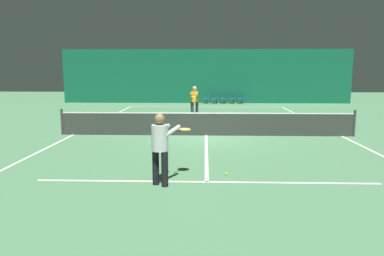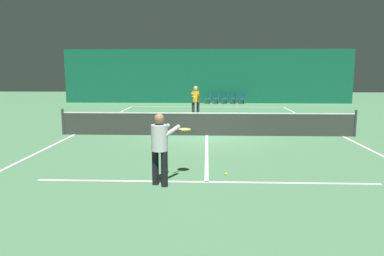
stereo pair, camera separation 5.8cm
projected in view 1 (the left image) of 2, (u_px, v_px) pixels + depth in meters
name	position (u px, v px, depth m)	size (l,w,h in m)	color
ground_plane	(206.00, 136.00, 15.30)	(60.00, 60.00, 0.00)	#4C7F56
backdrop_curtain	(206.00, 76.00, 29.83)	(23.00, 0.12, 4.27)	#0F5138
court_line_baseline_far	(206.00, 107.00, 27.05)	(11.00, 0.10, 0.00)	white
court_line_service_far	(206.00, 116.00, 21.62)	(8.25, 0.10, 0.00)	white
court_line_service_near	(207.00, 182.00, 8.98)	(8.25, 0.10, 0.00)	white
court_line_sideline_left	(73.00, 135.00, 15.49)	(0.10, 23.80, 0.00)	white
court_line_sideline_right	(342.00, 136.00, 15.11)	(0.10, 23.80, 0.00)	white
court_line_centre	(206.00, 135.00, 15.30)	(0.10, 12.80, 0.00)	white
tennis_net	(206.00, 123.00, 15.22)	(12.00, 0.10, 1.07)	#2D332D
player_near	(161.00, 144.00, 8.59)	(1.01, 1.35, 1.69)	black
player_far	(195.00, 99.00, 20.97)	(0.45, 1.40, 1.76)	#2D2D38
courtside_chair_0	(207.00, 98.00, 29.54)	(0.44, 0.44, 0.84)	brown
courtside_chair_1	(216.00, 98.00, 29.51)	(0.44, 0.44, 0.84)	brown
courtside_chair_2	(224.00, 98.00, 29.49)	(0.44, 0.44, 0.84)	brown
courtside_chair_3	(233.00, 98.00, 29.47)	(0.44, 0.44, 0.84)	brown
courtside_chair_4	(241.00, 98.00, 29.44)	(0.44, 0.44, 0.84)	brown
tennis_ball	(226.00, 174.00, 9.55)	(0.07, 0.07, 0.07)	#D1DB33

